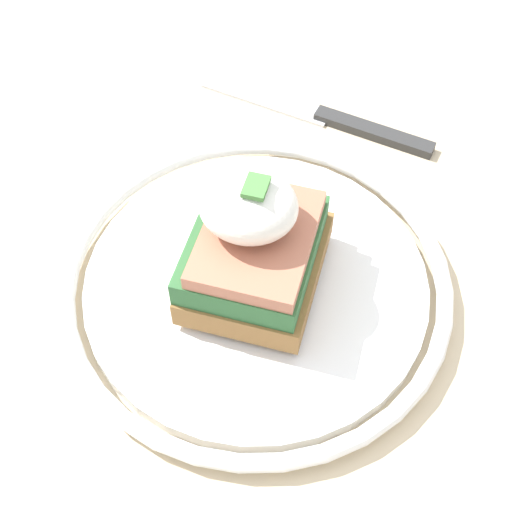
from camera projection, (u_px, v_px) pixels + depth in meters
dining_table at (220, 410)px, 0.51m from camera, size 1.13×0.68×0.72m
plate at (256, 283)px, 0.43m from camera, size 0.24×0.24×0.02m
sandwich at (253, 244)px, 0.40m from camera, size 0.09×0.07×0.08m
knife at (332, 119)px, 0.52m from camera, size 0.05×0.18×0.01m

